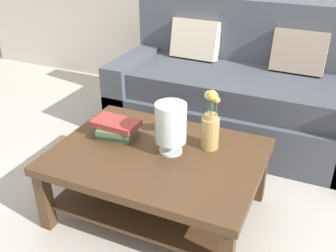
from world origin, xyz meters
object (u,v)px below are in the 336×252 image
book_stack_main (117,128)px  couch (239,93)px  flower_pitcher (210,125)px  glass_hurricane_vase (171,124)px  coffee_table (158,169)px

book_stack_main → couch: bearing=66.8°
couch → flower_pitcher: size_ratio=5.34×
glass_hurricane_vase → flower_pitcher: size_ratio=0.81×
couch → glass_hurricane_vase: couch is taller
glass_hurricane_vase → couch: bearing=84.7°
book_stack_main → glass_hurricane_vase: glass_hurricane_vase is taller
book_stack_main → glass_hurricane_vase: bearing=-5.2°
book_stack_main → flower_pitcher: 0.58m
coffee_table → glass_hurricane_vase: bearing=32.4°
couch → coffee_table: bearing=-98.2°
book_stack_main → coffee_table: bearing=-13.6°
coffee_table → glass_hurricane_vase: glass_hurricane_vase is taller
glass_hurricane_vase → flower_pitcher: 0.23m
couch → flower_pitcher: 1.04m
couch → coffee_table: (-0.17, -1.20, -0.05)m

